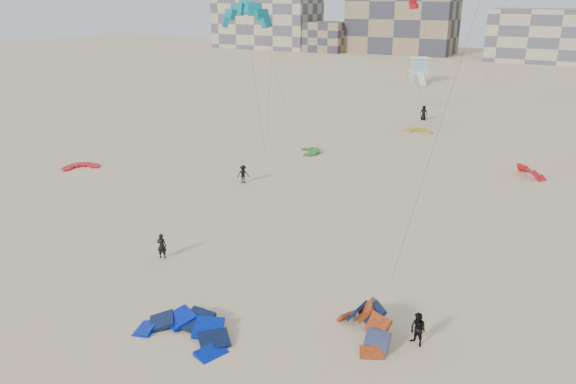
% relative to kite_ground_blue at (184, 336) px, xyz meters
% --- Properties ---
extents(ground, '(320.00, 320.00, 0.00)m').
position_rel_kite_ground_blue_xyz_m(ground, '(-3.16, 2.08, 0.00)').
color(ground, '#CDAF8A').
rests_on(ground, ground).
extents(kite_ground_blue, '(4.79, 5.04, 2.24)m').
position_rel_kite_ground_blue_xyz_m(kite_ground_blue, '(0.00, 0.00, 0.00)').
color(kite_ground_blue, '#0004BB').
rests_on(kite_ground_blue, ground).
extents(kite_ground_orange, '(5.22, 5.22, 3.73)m').
position_rel_kite_ground_blue_xyz_m(kite_ground_orange, '(7.41, 4.00, 0.00)').
color(kite_ground_orange, red).
rests_on(kite_ground_orange, ground).
extents(kite_ground_red, '(4.28, 4.26, 0.57)m').
position_rel_kite_ground_blue_xyz_m(kite_ground_red, '(-25.49, 17.01, 0.00)').
color(kite_ground_red, red).
rests_on(kite_ground_red, ground).
extents(kite_ground_green, '(4.08, 4.02, 1.14)m').
position_rel_kite_ground_blue_xyz_m(kite_ground_green, '(-9.26, 31.84, 0.00)').
color(kite_ground_green, '#2A7C23').
rests_on(kite_ground_green, ground).
extents(kite_ground_red_far, '(4.33, 4.30, 3.02)m').
position_rel_kite_ground_blue_xyz_m(kite_ground_red_far, '(11.31, 34.09, 0.00)').
color(kite_ground_red_far, red).
rests_on(kite_ground_red_far, ground).
extents(kite_ground_yellow, '(2.91, 3.07, 0.58)m').
position_rel_kite_ground_blue_xyz_m(kite_ground_yellow, '(-2.02, 46.10, 0.00)').
color(kite_ground_yellow, gold).
rests_on(kite_ground_yellow, ground).
extents(kitesurfer_main, '(0.68, 0.56, 1.58)m').
position_rel_kite_ground_blue_xyz_m(kitesurfer_main, '(-6.37, 5.97, 0.79)').
color(kitesurfer_main, black).
rests_on(kitesurfer_main, ground).
extents(kitesurfer_b, '(0.97, 0.88, 1.62)m').
position_rel_kite_ground_blue_xyz_m(kitesurfer_b, '(9.79, 4.51, 0.81)').
color(kitesurfer_b, black).
rests_on(kitesurfer_b, ground).
extents(kitesurfer_c, '(1.13, 1.13, 1.57)m').
position_rel_kite_ground_blue_xyz_m(kitesurfer_c, '(-9.84, 20.41, 0.79)').
color(kitesurfer_c, black).
rests_on(kitesurfer_c, ground).
extents(kitesurfer_e, '(1.03, 0.79, 1.87)m').
position_rel_kite_ground_blue_xyz_m(kitesurfer_e, '(-3.43, 52.73, 0.93)').
color(kitesurfer_e, black).
rests_on(kitesurfer_e, ground).
extents(kite_fly_teal_a, '(4.86, 7.82, 13.88)m').
position_rel_kite_ground_blue_xyz_m(kite_fly_teal_a, '(-9.83, 21.40, 13.42)').
color(kite_fly_teal_a, '#048685').
rests_on(kite_fly_teal_a, ground).
extents(kite_fly_red, '(3.63, 3.51, 14.18)m').
position_rel_kite_ground_blue_xyz_m(kite_fly_red, '(-8.90, 63.25, 13.88)').
color(kite_fly_red, red).
rests_on(kite_fly_red, ground).
extents(lifeguard_tower_far, '(4.29, 6.75, 4.50)m').
position_rel_kite_ground_blue_xyz_m(lifeguard_tower_far, '(-13.23, 84.18, 2.23)').
color(lifeguard_tower_far, white).
rests_on(lifeguard_tower_far, ground).
extents(condo_west_a, '(30.00, 15.00, 14.00)m').
position_rel_kite_ground_blue_xyz_m(condo_west_a, '(-73.16, 132.08, 7.00)').
color(condo_west_a, tan).
rests_on(condo_west_a, ground).
extents(condo_west_b, '(28.00, 14.00, 18.00)m').
position_rel_kite_ground_blue_xyz_m(condo_west_b, '(-33.16, 136.08, 9.00)').
color(condo_west_b, '#877051').
rests_on(condo_west_b, ground).
extents(condo_mid, '(32.00, 16.00, 12.00)m').
position_rel_kite_ground_blue_xyz_m(condo_mid, '(6.84, 132.08, 6.00)').
color(condo_mid, tan).
rests_on(condo_mid, ground).
extents(condo_fill_left, '(12.00, 10.00, 8.00)m').
position_rel_kite_ground_blue_xyz_m(condo_fill_left, '(-53.16, 130.08, 4.00)').
color(condo_fill_left, '#877051').
rests_on(condo_fill_left, ground).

